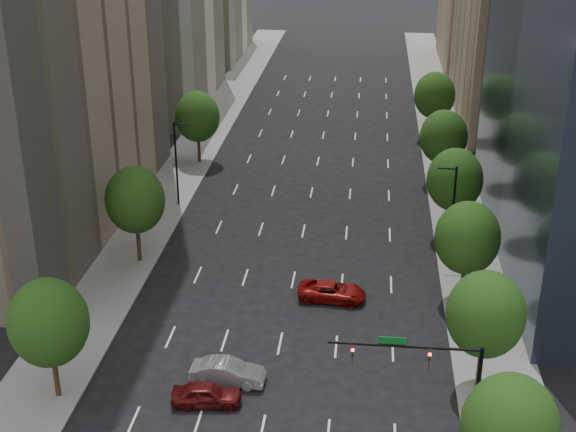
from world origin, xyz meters
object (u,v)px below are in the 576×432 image
(car_maroon, at_px, (207,394))
(car_silver, at_px, (228,372))
(car_red_far, at_px, (332,291))
(traffic_signal, at_px, (437,372))

(car_maroon, height_order, car_silver, car_silver)
(car_maroon, height_order, car_red_far, car_maroon)
(traffic_signal, distance_m, car_maroon, 15.31)
(car_maroon, bearing_deg, traffic_signal, -104.60)
(car_silver, bearing_deg, car_red_far, -26.27)
(car_silver, height_order, car_red_far, car_silver)
(car_maroon, xyz_separation_m, car_silver, (0.97, 2.51, 0.06))
(traffic_signal, bearing_deg, car_silver, 160.65)
(car_red_far, bearing_deg, traffic_signal, -153.58)
(car_red_far, bearing_deg, car_maroon, 156.97)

